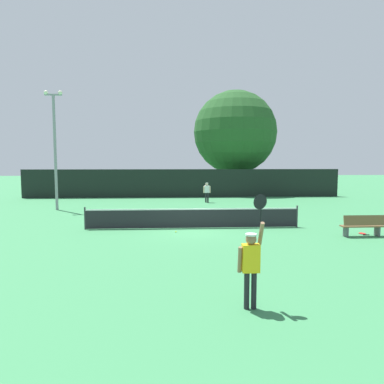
% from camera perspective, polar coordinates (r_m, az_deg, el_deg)
% --- Properties ---
extents(ground_plane, '(120.00, 120.00, 0.00)m').
position_cam_1_polar(ground_plane, '(17.09, 0.13, -5.90)').
color(ground_plane, '#387F4C').
extents(tennis_net, '(10.36, 0.08, 1.07)m').
position_cam_1_polar(tennis_net, '(16.99, 0.13, -4.20)').
color(tennis_net, '#232328').
rests_on(tennis_net, ground).
extents(perimeter_fence, '(28.16, 0.12, 2.50)m').
position_cam_1_polar(perimeter_fence, '(31.19, -1.42, 1.43)').
color(perimeter_fence, black).
rests_on(perimeter_fence, ground).
extents(player_serving, '(0.67, 0.40, 2.54)m').
position_cam_1_polar(player_serving, '(7.93, 9.59, -10.71)').
color(player_serving, yellow).
rests_on(player_serving, ground).
extents(player_receiving, '(0.57, 0.23, 1.54)m').
position_cam_1_polar(player_receiving, '(27.33, 2.44, 0.24)').
color(player_receiving, white).
rests_on(player_receiving, ground).
extents(tennis_ball, '(0.07, 0.07, 0.07)m').
position_cam_1_polar(tennis_ball, '(16.10, -2.64, -6.47)').
color(tennis_ball, '#CCE033').
rests_on(tennis_ball, ground).
extents(spare_racket, '(0.28, 0.52, 0.04)m').
position_cam_1_polar(spare_racket, '(17.53, 25.99, -6.08)').
color(spare_racket, black).
rests_on(spare_racket, ground).
extents(courtside_bench, '(1.80, 0.44, 0.95)m').
position_cam_1_polar(courtside_bench, '(16.82, 25.99, -4.94)').
color(courtside_bench, brown).
rests_on(courtside_bench, ground).
extents(light_pole, '(1.18, 0.28, 7.78)m').
position_cam_1_polar(light_pole, '(24.81, -21.41, 7.52)').
color(light_pole, gray).
rests_on(light_pole, ground).
extents(large_tree, '(8.37, 8.37, 10.31)m').
position_cam_1_polar(large_tree, '(36.31, 7.01, 9.60)').
color(large_tree, brown).
rests_on(large_tree, ground).
extents(parked_car_near, '(2.42, 4.41, 1.69)m').
position_cam_1_polar(parked_car_near, '(38.93, -13.51, 1.33)').
color(parked_car_near, black).
rests_on(parked_car_near, ground).
extents(parked_car_mid, '(2.12, 4.29, 1.69)m').
position_cam_1_polar(parked_car_mid, '(37.72, 8.88, 1.29)').
color(parked_car_mid, '#B7B7BC').
rests_on(parked_car_mid, ground).
extents(parked_car_far, '(2.14, 4.30, 1.69)m').
position_cam_1_polar(parked_car_far, '(40.26, 11.94, 1.49)').
color(parked_car_far, navy).
rests_on(parked_car_far, ground).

